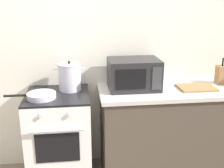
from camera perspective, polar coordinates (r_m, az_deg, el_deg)
back_wall at (r=2.98m, az=1.54°, el=6.78°), size 4.40×0.10×2.50m
lower_cabinet_right at (r=3.06m, az=13.74°, el=-9.45°), size 1.64×0.56×0.88m
countertop_right at (r=2.89m, az=14.38°, el=-1.26°), size 1.70×0.60×0.04m
stove at (r=2.86m, az=-10.65°, el=-10.77°), size 0.60×0.64×0.92m
stock_pot at (r=2.74m, az=-8.66°, el=1.45°), size 0.31×0.23×0.29m
frying_pan at (r=2.60m, az=-14.40°, el=-2.32°), size 0.46×0.26×0.05m
microwave at (r=2.76m, az=4.47°, el=2.04°), size 0.50×0.37×0.30m
cutting_board at (r=2.91m, az=16.92°, el=-0.71°), size 0.36×0.26×0.02m
knife_block at (r=3.16m, az=21.75°, el=1.83°), size 0.13×0.10×0.28m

